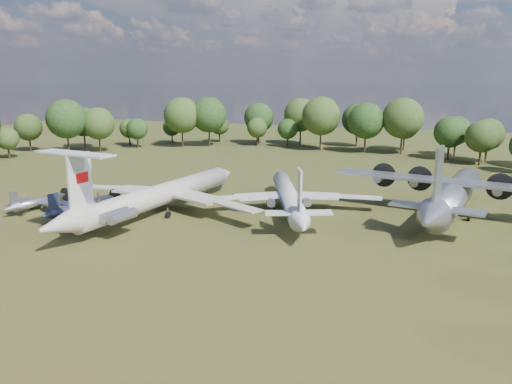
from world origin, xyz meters
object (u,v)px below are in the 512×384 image
(tu104_jet, at_px, (289,199))
(an12_transport, at_px, (453,200))
(small_prop_northwest, at_px, (38,204))
(small_prop_west, at_px, (82,209))
(person_on_il62, at_px, (98,197))
(il62_airliner, at_px, (161,199))

(tu104_jet, distance_m, an12_transport, 26.49)
(tu104_jet, xyz_separation_m, small_prop_northwest, (-40.76, -12.84, -1.04))
(an12_transport, height_order, small_prop_northwest, an12_transport)
(tu104_jet, bearing_deg, small_prop_northwest, 176.26)
(small_prop_west, xyz_separation_m, small_prop_northwest, (-9.81, 0.85, -0.19))
(an12_transport, bearing_deg, small_prop_west, -149.69)
(person_on_il62, bearing_deg, small_prop_northwest, -12.84)
(person_on_il62, bearing_deg, tu104_jet, -124.19)
(small_prop_northwest, distance_m, person_on_il62, 21.26)
(il62_airliner, xyz_separation_m, tu104_jet, (19.73, 7.89, -0.36))
(il62_airliner, relative_size, small_prop_west, 2.97)
(small_prop_northwest, bearing_deg, tu104_jet, 23.66)
(an12_transport, bearing_deg, il62_airliner, -151.98)
(tu104_jet, height_order, person_on_il62, person_on_il62)
(il62_airliner, xyz_separation_m, small_prop_northwest, (-21.02, -4.95, -1.40))
(small_prop_west, height_order, small_prop_northwest, small_prop_west)
(small_prop_west, bearing_deg, tu104_jet, 33.94)
(tu104_jet, xyz_separation_m, an12_transport, (25.90, 5.53, 0.78))
(tu104_jet, relative_size, person_on_il62, 25.70)
(person_on_il62, bearing_deg, il62_airliner, -87.47)
(il62_airliner, bearing_deg, tu104_jet, 30.71)
(tu104_jet, xyz_separation_m, person_on_il62, (-21.84, -21.37, 3.60))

